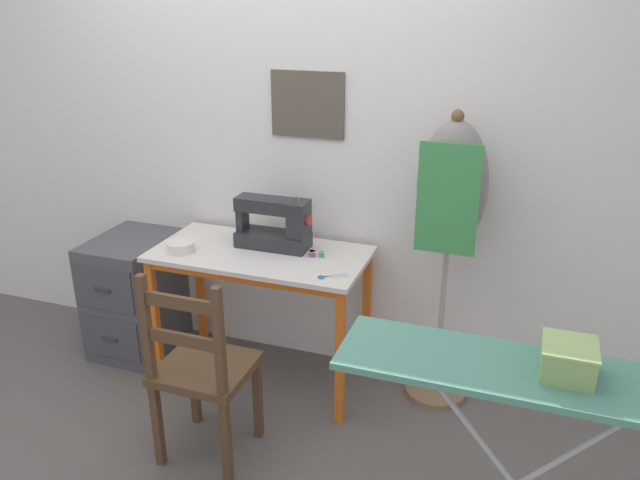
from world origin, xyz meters
TOP-DOWN VIEW (x-y plane):
  - ground_plane at (0.00, 0.00)m, footprint 14.00×14.00m
  - wall_back at (0.00, 0.62)m, footprint 10.00×0.07m
  - sewing_table at (0.00, 0.26)m, footprint 1.11×0.55m
  - sewing_machine at (0.06, 0.36)m, footprint 0.40×0.16m
  - fabric_bowl at (-0.38, 0.15)m, footprint 0.14×0.14m
  - scissors at (0.43, 0.10)m, footprint 0.14×0.10m
  - thread_spool_near_machine at (0.28, 0.30)m, footprint 0.04×0.04m
  - thread_spool_mid_table at (0.32, 0.31)m, footprint 0.03×0.03m
  - wooden_chair at (0.01, -0.38)m, footprint 0.40×0.38m
  - filing_cabinet at (-0.84, 0.33)m, footprint 0.40×0.55m
  - dress_form at (0.93, 0.44)m, footprint 0.33×0.32m
  - ironing_board at (1.35, -0.63)m, footprint 1.22×0.34m
  - storage_box at (1.45, -0.62)m, footprint 0.16×0.17m

SIDE VIEW (x-z plane):
  - ground_plane at x=0.00m, z-range 0.00..0.00m
  - filing_cabinet at x=-0.84m, z-range 0.00..0.69m
  - wooden_chair at x=0.01m, z-range -0.02..0.92m
  - sewing_table at x=0.00m, z-range 0.28..1.03m
  - scissors at x=0.43m, z-range 0.75..0.76m
  - thread_spool_mid_table at x=0.32m, z-range 0.75..0.78m
  - thread_spool_near_machine at x=0.28m, z-range 0.75..0.79m
  - fabric_bowl at x=-0.38m, z-range 0.75..0.81m
  - ironing_board at x=1.35m, z-range 0.39..1.29m
  - sewing_machine at x=0.06m, z-range 0.73..1.02m
  - storage_box at x=1.45m, z-range 0.89..1.00m
  - dress_form at x=0.93m, z-range 0.33..1.83m
  - wall_back at x=0.00m, z-range 0.00..2.55m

